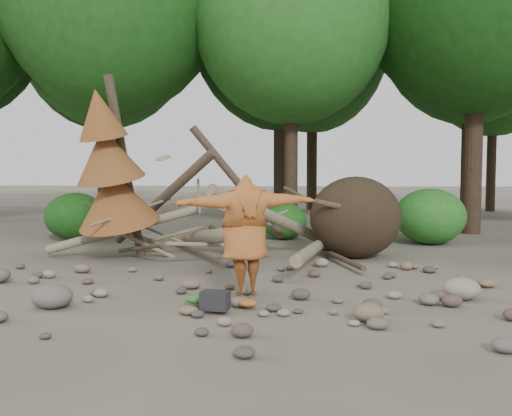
{
  "coord_description": "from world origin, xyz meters",
  "views": [
    {
      "loc": [
        1.15,
        -9.54,
        2.17
      ],
      "look_at": [
        0.38,
        1.5,
        1.4
      ],
      "focal_mm": 40.0,
      "sensor_mm": 36.0,
      "label": 1
    }
  ],
  "objects": [
    {
      "name": "cloth_green",
      "position": [
        -0.35,
        -0.81,
        0.08
      ],
      "size": [
        0.43,
        0.36,
        0.16
      ],
      "primitive_type": "ellipsoid",
      "color": "#2C6729",
      "rests_on": "ground"
    },
    {
      "name": "ground",
      "position": [
        0.0,
        0.0,
        0.0
      ],
      "size": [
        120.0,
        120.0,
        0.0
      ],
      "primitive_type": "plane",
      "color": "#514C44",
      "rests_on": "ground"
    },
    {
      "name": "bush_mid",
      "position": [
        0.8,
        7.8,
        0.56
      ],
      "size": [
        1.4,
        1.4,
        1.12
      ],
      "primitive_type": "ellipsoid",
      "color": "#22641D",
      "rests_on": "ground"
    },
    {
      "name": "backpack",
      "position": [
        -0.05,
        -1.18,
        0.14
      ],
      "size": [
        0.46,
        0.35,
        0.28
      ],
      "primitive_type": "cube",
      "rotation": [
        0.0,
        0.0,
        -0.19
      ],
      "color": "black",
      "rests_on": "ground"
    },
    {
      "name": "deadfall_pile",
      "position": [
        2.02,
        4.24,
        0.95
      ],
      "size": [
        8.55,
        5.24,
        3.3
      ],
      "color": "#332619",
      "rests_on": "ground"
    },
    {
      "name": "cloth_orange",
      "position": [
        0.43,
        -0.93,
        0.05
      ],
      "size": [
        0.3,
        0.24,
        0.11
      ],
      "primitive_type": "ellipsoid",
      "color": "#A55E1C",
      "rests_on": "ground"
    },
    {
      "name": "boulder_front_left",
      "position": [
        -2.62,
        -1.05,
        0.19
      ],
      "size": [
        0.64,
        0.57,
        0.38
      ],
      "primitive_type": "ellipsoid",
      "color": "#676056",
      "rests_on": "ground"
    },
    {
      "name": "dead_conifer",
      "position": [
        -3.12,
        3.37,
        2.11
      ],
      "size": [
        2.06,
        2.16,
        4.35
      ],
      "color": "#4C3F30",
      "rests_on": "ground"
    },
    {
      "name": "bush_right",
      "position": [
        5.0,
        7.0,
        0.8
      ],
      "size": [
        2.0,
        2.0,
        1.6
      ],
      "primitive_type": "ellipsoid",
      "color": "#2C7725",
      "rests_on": "ground"
    },
    {
      "name": "bush_left",
      "position": [
        -5.5,
        7.2,
        0.72
      ],
      "size": [
        1.8,
        1.8,
        1.44
      ],
      "primitive_type": "ellipsoid",
      "color": "#194F15",
      "rests_on": "ground"
    },
    {
      "name": "frisbee_thrower",
      "position": [
        0.33,
        -0.32,
        1.08
      ],
      "size": [
        2.76,
        1.47,
        2.32
      ],
      "color": "#A15624",
      "rests_on": "ground"
    },
    {
      "name": "boulder_front_right",
      "position": [
        2.19,
        -1.5,
        0.13
      ],
      "size": [
        0.45,
        0.4,
        0.27
      ],
      "primitive_type": "ellipsoid",
      "color": "#736048",
      "rests_on": "ground"
    },
    {
      "name": "forest_backdrop",
      "position": [
        -1.01,
        13.89,
        8.87
      ],
      "size": [
        33.68,
        19.18,
        15.68
      ],
      "color": "#38281C",
      "rests_on": "ground"
    },
    {
      "name": "boulder_mid_right",
      "position": [
        3.9,
        -0.03,
        0.18
      ],
      "size": [
        0.62,
        0.55,
        0.37
      ],
      "primitive_type": "ellipsoid",
      "color": "gray",
      "rests_on": "ground"
    }
  ]
}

